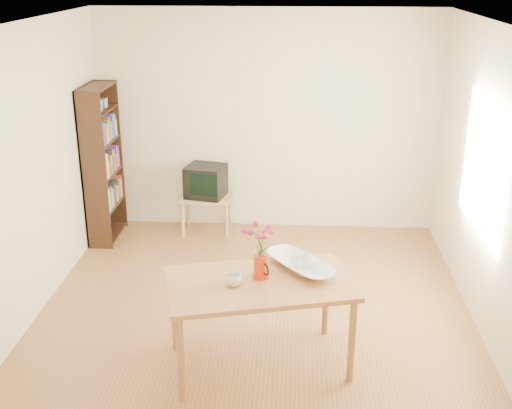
# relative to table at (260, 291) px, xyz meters

# --- Properties ---
(room) EXTENTS (4.50, 4.50, 4.50)m
(room) POSITION_rel_table_xyz_m (-0.07, 0.72, 0.63)
(room) COLOR brown
(room) RESTS_ON ground
(table) EXTENTS (1.58, 1.14, 0.75)m
(table) POSITION_rel_table_xyz_m (0.00, 0.00, 0.00)
(table) COLOR #976134
(table) RESTS_ON ground
(tv_stand) EXTENTS (0.60, 0.45, 0.46)m
(tv_stand) POSITION_rel_table_xyz_m (-0.79, 2.68, -0.28)
(tv_stand) COLOR tan
(tv_stand) RESTS_ON ground
(bookshelf) EXTENTS (0.28, 0.70, 1.80)m
(bookshelf) POSITION_rel_table_xyz_m (-1.94, 2.46, 0.17)
(bookshelf) COLOR black
(bookshelf) RESTS_ON ground
(pitcher) EXTENTS (0.14, 0.19, 0.19)m
(pitcher) POSITION_rel_table_xyz_m (0.01, 0.07, 0.17)
(pitcher) COLOR red
(pitcher) RESTS_ON table
(flowers) EXTENTS (0.22, 0.22, 0.31)m
(flowers) POSITION_rel_table_xyz_m (0.00, 0.07, 0.42)
(flowers) COLOR #E3356D
(flowers) RESTS_ON pitcher
(mug) EXTENTS (0.16, 0.16, 0.09)m
(mug) POSITION_rel_table_xyz_m (-0.19, -0.08, 0.13)
(mug) COLOR white
(mug) RESTS_ON table
(bowl) EXTENTS (0.63, 0.63, 0.42)m
(bowl) POSITION_rel_table_xyz_m (0.31, 0.24, 0.29)
(bowl) COLOR white
(bowl) RESTS_ON table
(teacup_a) EXTENTS (0.09, 0.09, 0.06)m
(teacup_a) POSITION_rel_table_xyz_m (0.27, 0.24, 0.25)
(teacup_a) COLOR white
(teacup_a) RESTS_ON bowl
(teacup_b) EXTENTS (0.09, 0.09, 0.07)m
(teacup_b) POSITION_rel_table_xyz_m (0.35, 0.26, 0.25)
(teacup_b) COLOR white
(teacup_b) RESTS_ON bowl
(television) EXTENTS (0.50, 0.48, 0.37)m
(television) POSITION_rel_table_xyz_m (-0.79, 2.70, -0.02)
(television) COLOR black
(television) RESTS_ON tv_stand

